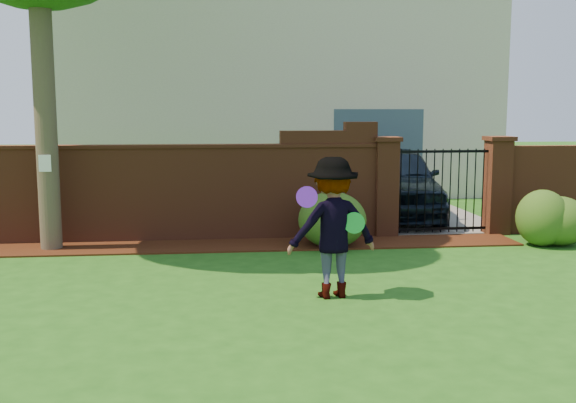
{
  "coord_description": "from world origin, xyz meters",
  "views": [
    {
      "loc": [
        -0.79,
        -8.15,
        2.38
      ],
      "look_at": [
        0.26,
        1.4,
        1.05
      ],
      "focal_mm": 41.41,
      "sensor_mm": 36.0,
      "label": 1
    }
  ],
  "objects": [
    {
      "name": "frisbee_purple",
      "position": [
        0.32,
        -0.17,
        1.32
      ],
      "size": [
        0.27,
        0.09,
        0.27
      ],
      "primitive_type": "cylinder",
      "rotation": [
        1.36,
        0.0,
        -0.02
      ],
      "color": "#681EC1",
      "rests_on": "man"
    },
    {
      "name": "car",
      "position": [
        3.11,
        6.03,
        0.8
      ],
      "size": [
        2.51,
        4.93,
        1.61
      ],
      "primitive_type": "imported",
      "rotation": [
        0.0,
        0.0,
        -0.13
      ],
      "color": "black",
      "rests_on": "ground"
    },
    {
      "name": "frisbee_green",
      "position": [
        0.92,
        -0.13,
        0.98
      ],
      "size": [
        0.28,
        0.11,
        0.27
      ],
      "primitive_type": "cylinder",
      "rotation": [
        1.43,
        0.0,
        -0.17
      ],
      "color": "green",
      "rests_on": "man"
    },
    {
      "name": "brick_wall",
      "position": [
        -2.01,
        4.0,
        0.93
      ],
      "size": [
        8.7,
        0.31,
        2.16
      ],
      "color": "brown",
      "rests_on": "ground"
    },
    {
      "name": "shrub_right",
      "position": [
        5.24,
        2.8,
        0.44
      ],
      "size": [
        0.98,
        0.98,
        0.87
      ],
      "primitive_type": "ellipsoid",
      "color": "#224C16",
      "rests_on": "ground"
    },
    {
      "name": "shrub_middle",
      "position": [
        4.91,
        2.79,
        0.5
      ],
      "size": [
        0.91,
        0.91,
        1.0
      ],
      "primitive_type": "ellipsoid",
      "color": "#224C16",
      "rests_on": "ground"
    },
    {
      "name": "house",
      "position": [
        1.0,
        12.0,
        3.16
      ],
      "size": [
        12.4,
        6.4,
        6.3
      ],
      "color": "beige",
      "rests_on": "ground"
    },
    {
      "name": "paper_notice",
      "position": [
        -3.6,
        3.21,
        1.5
      ],
      "size": [
        0.2,
        0.01,
        0.28
      ],
      "primitive_type": "cube",
      "color": "white",
      "rests_on": "tree"
    },
    {
      "name": "pillar_right",
      "position": [
        4.6,
        4.0,
        0.96
      ],
      "size": [
        0.5,
        0.5,
        1.88
      ],
      "color": "brown",
      "rests_on": "ground"
    },
    {
      "name": "mulch_bed",
      "position": [
        -0.95,
        3.34,
        0.01
      ],
      "size": [
        11.1,
        1.08,
        0.03
      ],
      "primitive_type": "cube",
      "color": "#321509",
      "rests_on": "ground"
    },
    {
      "name": "iron_gate",
      "position": [
        3.5,
        4.0,
        0.85
      ],
      "size": [
        1.78,
        0.03,
        1.6
      ],
      "color": "black",
      "rests_on": "ground"
    },
    {
      "name": "pillar_left",
      "position": [
        2.4,
        4.0,
        0.96
      ],
      "size": [
        0.5,
        0.5,
        1.88
      ],
      "color": "brown",
      "rests_on": "ground"
    },
    {
      "name": "driveway",
      "position": [
        3.5,
        8.0,
        0.01
      ],
      "size": [
        3.2,
        8.0,
        0.01
      ],
      "primitive_type": "cube",
      "color": "slate",
      "rests_on": "ground"
    },
    {
      "name": "shrub_left",
      "position": [
        1.22,
        3.08,
        0.49
      ],
      "size": [
        1.19,
        1.19,
        0.97
      ],
      "primitive_type": "ellipsoid",
      "color": "#224C16",
      "rests_on": "ground"
    },
    {
      "name": "man",
      "position": [
        0.68,
        0.0,
        0.9
      ],
      "size": [
        1.24,
        0.82,
        1.79
      ],
      "primitive_type": "imported",
      "rotation": [
        0.0,
        0.0,
        3.28
      ],
      "color": "gray",
      "rests_on": "ground"
    },
    {
      "name": "ground",
      "position": [
        0.0,
        0.0,
        -0.01
      ],
      "size": [
        80.0,
        80.0,
        0.01
      ],
      "primitive_type": "cube",
      "color": "#205314",
      "rests_on": "ground"
    }
  ]
}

